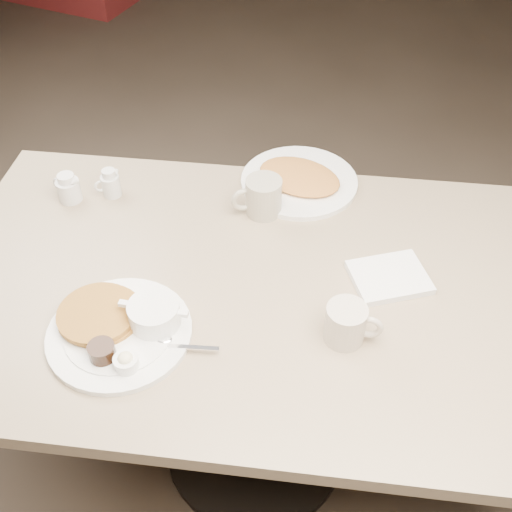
# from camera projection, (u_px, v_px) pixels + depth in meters

# --- Properties ---
(room) EXTENTS (7.04, 8.04, 2.84)m
(room) POSITION_uv_depth(u_px,v_px,m) (254.00, 4.00, 0.97)
(room) COLOR #4C3F33
(room) RESTS_ON ground
(diner_table) EXTENTS (1.50, 0.90, 0.75)m
(diner_table) POSITION_uv_depth(u_px,v_px,m) (255.00, 329.00, 1.54)
(diner_table) COLOR tan
(diner_table) RESTS_ON ground
(main_plate) EXTENTS (0.39, 0.34, 0.07)m
(main_plate) POSITION_uv_depth(u_px,v_px,m) (123.00, 326.00, 1.31)
(main_plate) COLOR white
(main_plate) RESTS_ON diner_table
(coffee_mug_near) EXTENTS (0.13, 0.09, 0.09)m
(coffee_mug_near) POSITION_uv_depth(u_px,v_px,m) (347.00, 323.00, 1.28)
(coffee_mug_near) COLOR beige
(coffee_mug_near) RESTS_ON diner_table
(napkin) EXTENTS (0.21, 0.19, 0.02)m
(napkin) POSITION_uv_depth(u_px,v_px,m) (389.00, 277.00, 1.43)
(napkin) COLOR white
(napkin) RESTS_ON diner_table
(coffee_mug_far) EXTENTS (0.14, 0.12, 0.10)m
(coffee_mug_far) POSITION_uv_depth(u_px,v_px,m) (262.00, 197.00, 1.57)
(coffee_mug_far) COLOR #B2AB98
(coffee_mug_far) RESTS_ON diner_table
(creamer_left) EXTENTS (0.07, 0.06, 0.08)m
(creamer_left) POSITION_uv_depth(u_px,v_px,m) (110.00, 184.00, 1.63)
(creamer_left) COLOR white
(creamer_left) RESTS_ON diner_table
(creamer_right) EXTENTS (0.09, 0.07, 0.08)m
(creamer_right) POSITION_uv_depth(u_px,v_px,m) (68.00, 188.00, 1.62)
(creamer_right) COLOR white
(creamer_right) RESTS_ON diner_table
(hash_plate) EXTENTS (0.43, 0.43, 0.04)m
(hash_plate) POSITION_uv_depth(u_px,v_px,m) (299.00, 180.00, 1.69)
(hash_plate) COLOR white
(hash_plate) RESTS_ON diner_table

